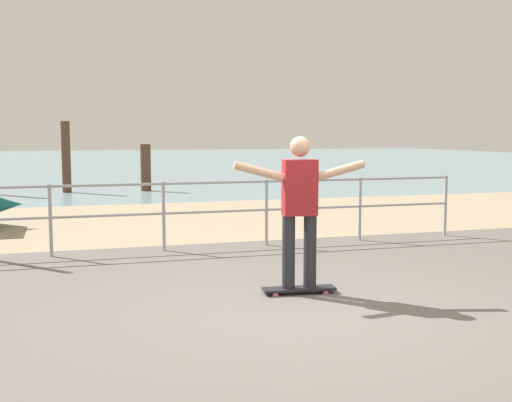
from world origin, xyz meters
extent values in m
cube|color=#605B56|center=(0.00, -1.00, 0.00)|extent=(24.00, 10.00, 0.04)
cube|color=tan|center=(0.00, 7.00, 0.00)|extent=(24.00, 6.00, 0.04)
cube|color=#75939E|center=(0.00, 35.00, 0.00)|extent=(72.00, 50.00, 0.04)
cylinder|color=#9EA0A5|center=(-2.47, 3.60, 0.53)|extent=(0.05, 0.05, 1.05)
cylinder|color=#9EA0A5|center=(-0.87, 3.60, 0.53)|extent=(0.05, 0.05, 1.05)
cylinder|color=#9EA0A5|center=(0.73, 3.60, 0.53)|extent=(0.05, 0.05, 1.05)
cylinder|color=#9EA0A5|center=(2.34, 3.60, 0.53)|extent=(0.05, 0.05, 1.05)
cylinder|color=#9EA0A5|center=(3.94, 3.60, 0.53)|extent=(0.05, 0.05, 1.05)
cylinder|color=#9EA0A5|center=(-2.47, 3.60, 1.02)|extent=(12.83, 0.04, 0.04)
cylinder|color=#9EA0A5|center=(-2.47, 3.60, 0.58)|extent=(12.83, 0.04, 0.04)
cube|color=black|center=(0.16, 0.64, 0.07)|extent=(0.82, 0.29, 0.02)
cylinder|color=#E5598C|center=(0.45, 0.68, 0.03)|extent=(0.06, 0.04, 0.06)
cylinder|color=#E5598C|center=(0.43, 0.52, 0.03)|extent=(0.06, 0.04, 0.06)
cylinder|color=#E5598C|center=(-0.10, 0.75, 0.03)|extent=(0.06, 0.04, 0.06)
cylinder|color=#E5598C|center=(-0.12, 0.59, 0.03)|extent=(0.06, 0.04, 0.06)
cylinder|color=#26262B|center=(0.28, 0.62, 0.48)|extent=(0.14, 0.14, 0.80)
cylinder|color=#26262B|center=(0.04, 0.65, 0.48)|extent=(0.14, 0.14, 0.80)
cube|color=maroon|center=(0.16, 0.64, 1.18)|extent=(0.38, 0.24, 0.60)
sphere|color=tan|center=(0.16, 0.64, 1.62)|extent=(0.22, 0.22, 0.22)
cylinder|color=tan|center=(0.61, 0.58, 1.36)|extent=(0.56, 0.15, 0.23)
cylinder|color=tan|center=(-0.28, 0.69, 1.36)|extent=(0.56, 0.15, 0.23)
cylinder|color=#513826|center=(-2.23, 13.74, 1.06)|extent=(0.26, 0.26, 2.11)
cylinder|color=#513826|center=(0.07, 13.57, 0.72)|extent=(0.32, 0.32, 1.43)
camera|label=1|loc=(-2.24, -5.71, 1.77)|focal=44.38mm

